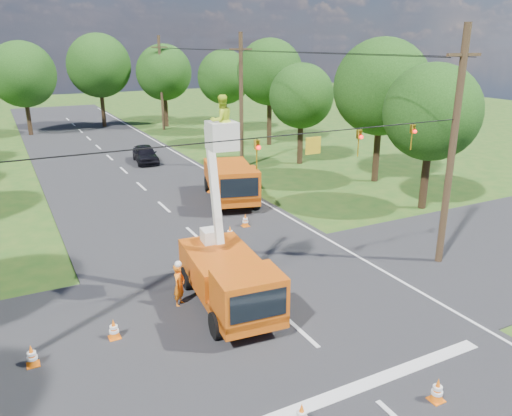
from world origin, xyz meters
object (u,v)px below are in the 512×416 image
pole_right_far (161,83)px  traffic_cone_1 (437,390)px  traffic_cone_7 (210,187)px  ground_worker (179,285)px  tree_right_c (301,96)px  tree_far_a (23,74)px  traffic_cone_0 (301,415)px  tree_right_d (270,72)px  distant_car (145,154)px  bucket_truck (229,267)px  traffic_cone_2 (230,233)px  tree_right_b (382,87)px  tree_far_b (99,66)px  traffic_cone_3 (245,220)px  traffic_cone_4 (114,329)px  tree_far_c (164,72)px  pole_right_mid (241,101)px  tree_right_a (432,112)px  traffic_cone_5 (32,356)px  second_truck (231,181)px  pole_right_near (452,148)px  tree_right_e (224,77)px

pole_right_far → traffic_cone_1: bearing=-98.6°
traffic_cone_7 → ground_worker: bearing=-116.8°
tree_right_c → tree_far_a: size_ratio=0.82×
traffic_cone_0 → tree_right_d: tree_right_d is taller
tree_right_c → tree_right_d: bearing=78.7°
distant_car → tree_far_a: size_ratio=0.44×
bucket_truck → traffic_cone_2: (2.77, 6.00, -1.26)m
distant_car → traffic_cone_0: size_ratio=5.92×
tree_right_b → tree_far_b: 35.12m
traffic_cone_3 → traffic_cone_4: (-8.47, -7.43, 0.00)m
distant_car → tree_far_c: (7.25, 17.04, 5.35)m
traffic_cone_1 → pole_right_mid: size_ratio=0.07×
traffic_cone_0 → tree_right_a: size_ratio=0.09×
traffic_cone_5 → tree_far_b: 46.68m
traffic_cone_5 → tree_right_d: size_ratio=0.07×
traffic_cone_4 → tree_right_b: 24.40m
traffic_cone_2 → traffic_cone_7: size_ratio=1.00×
tree_far_b → traffic_cone_1: bearing=-91.7°
tree_far_c → distant_car: bearing=-113.1°
ground_worker → tree_right_a: (16.48, 4.39, 4.75)m
second_truck → traffic_cone_3: second_truck is taller
pole_right_near → traffic_cone_2: bearing=137.2°
second_truck → tree_right_c: tree_right_c is taller
traffic_cone_2 → pole_right_mid: size_ratio=0.07×
distant_car → traffic_cone_3: size_ratio=5.92×
tree_right_a → tree_far_b: 40.41m
traffic_cone_2 → traffic_cone_5: bearing=-145.6°
bucket_truck → pole_right_mid: size_ratio=0.76×
pole_right_far → distant_car: bearing=-112.6°
second_truck → traffic_cone_2: 6.40m
traffic_cone_5 → pole_right_far: (16.62, 39.87, 4.75)m
traffic_cone_3 → tree_right_b: bearing=18.6°
tree_right_b → traffic_cone_4: bearing=-150.8°
traffic_cone_3 → tree_right_e: tree_right_e is taller
pole_right_mid → second_truck: bearing=-120.1°
second_truck → traffic_cone_0: bearing=-93.7°
bucket_truck → second_truck: bucket_truck is taller
distant_car → pole_right_mid: 9.11m
ground_worker → tree_far_a: 41.79m
tree_right_a → tree_right_c: (-0.30, 13.00, -0.25)m
pole_right_near → pole_right_mid: same height
traffic_cone_3 → tree_right_c: bearing=46.9°
bucket_truck → tree_right_b: tree_right_b is taller
ground_worker → tree_right_c: 24.17m
traffic_cone_7 → tree_right_c: 11.65m
pole_right_mid → tree_right_b: pole_right_mid is taller
traffic_cone_5 → tree_right_e: tree_right_e is taller
pole_right_near → tree_right_c: pole_right_near is taller
traffic_cone_4 → tree_right_d: bearing=52.4°
second_truck → ground_worker: bearing=-107.5°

